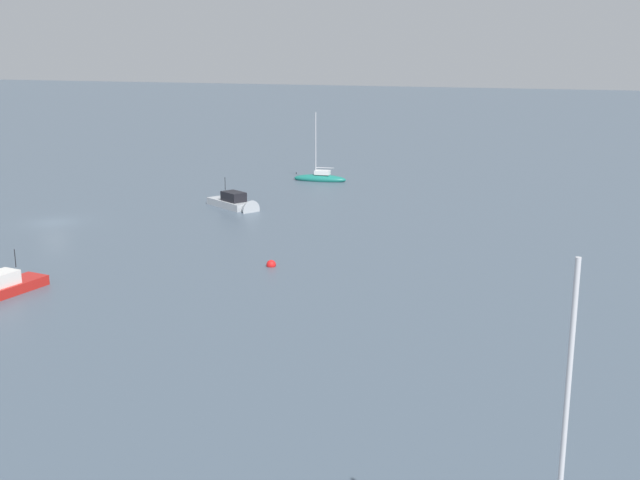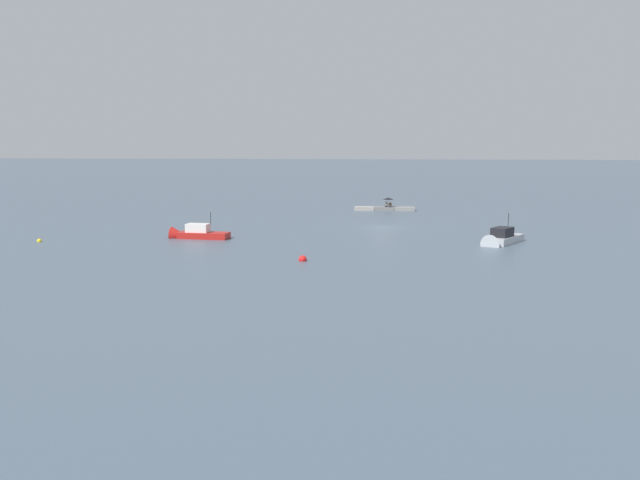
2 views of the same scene
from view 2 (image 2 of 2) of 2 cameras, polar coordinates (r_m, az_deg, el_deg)
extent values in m
plane|color=#475666|center=(84.47, 4.71, 0.92)|extent=(500.00, 500.00, 0.00)
cube|color=gray|center=(103.95, 6.32, 2.32)|extent=(2.65, 1.59, 0.50)
cube|color=slate|center=(103.94, 4.82, 2.34)|extent=(2.65, 1.59, 0.50)
cube|color=gray|center=(103.99, 3.32, 2.36)|extent=(2.65, 1.59, 0.50)
cube|color=#1E2333|center=(103.48, 5.26, 2.49)|extent=(0.40, 0.46, 0.16)
cube|color=brown|center=(103.74, 5.24, 2.61)|extent=(0.42, 0.26, 0.52)
sphere|color=tan|center=(103.71, 5.24, 2.80)|extent=(0.22, 0.22, 0.22)
cube|color=#1E2333|center=(103.65, 4.95, 2.51)|extent=(0.40, 0.46, 0.16)
cube|color=gray|center=(103.91, 4.93, 2.62)|extent=(0.42, 0.26, 0.52)
sphere|color=tan|center=(103.88, 4.93, 2.82)|extent=(0.22, 0.22, 0.22)
cylinder|color=black|center=(103.78, 5.09, 2.76)|extent=(0.02, 0.02, 1.05)
cone|color=black|center=(103.73, 5.09, 3.09)|extent=(1.45, 1.45, 0.25)
sphere|color=black|center=(103.72, 5.09, 3.18)|extent=(0.05, 0.05, 0.05)
cube|color=red|center=(76.09, -8.64, 0.27)|extent=(5.14, 2.38, 0.83)
cone|color=red|center=(77.00, -10.37, 0.32)|extent=(1.93, 1.94, 1.75)
cube|color=silver|center=(76.20, -9.07, 0.90)|extent=(2.33, 1.63, 0.83)
cube|color=#283847|center=(76.41, -9.49, 0.94)|extent=(0.25, 1.31, 0.58)
cylinder|color=black|center=(75.62, -8.14, 1.62)|extent=(0.05, 0.05, 1.16)
cube|color=#ADB2B7|center=(74.21, 13.57, -0.04)|extent=(4.28, 5.51, 0.88)
cone|color=#ADB2B7|center=(71.79, 12.80, -0.27)|extent=(2.52, 2.51, 1.85)
cube|color=black|center=(73.51, 13.41, 0.58)|extent=(2.42, 2.73, 0.88)
cube|color=#283847|center=(72.93, 13.23, 0.56)|extent=(1.26, 0.78, 0.61)
cylinder|color=black|center=(74.71, 13.84, 1.49)|extent=(0.05, 0.05, 1.23)
sphere|color=red|center=(61.76, -1.30, -1.46)|extent=(0.67, 0.67, 0.67)
sphere|color=yellow|center=(77.65, -20.16, -0.07)|extent=(0.44, 0.44, 0.44)
camera|label=1|loc=(67.38, -50.00, 8.99)|focal=44.25mm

